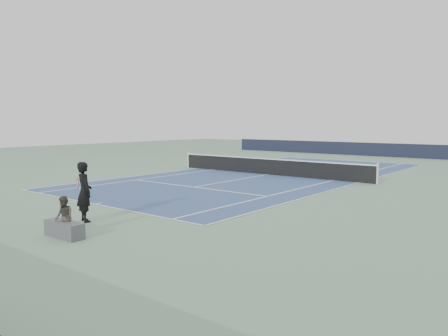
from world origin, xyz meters
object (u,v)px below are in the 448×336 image
Objects in this scene: tennis_net at (268,166)px; tennis_player at (84,192)px; spectator_bench at (64,223)px; tennis_ball at (77,225)px.

tennis_net is 6.95× the size of tennis_player.
tennis_player is at bearing 129.57° from spectator_bench.
spectator_bench reaches higher than tennis_ball.
tennis_net is at bearing 99.10° from tennis_player.
tennis_player is 1.34× the size of spectator_bench.
tennis_ball is (0.35, -0.51, -0.90)m from tennis_player.
tennis_net is 207.81× the size of tennis_ball.
tennis_ball is at bearing 132.19° from spectator_bench.
spectator_bench is (1.17, -1.42, -0.54)m from tennis_player.
spectator_bench reaches higher than tennis_net.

